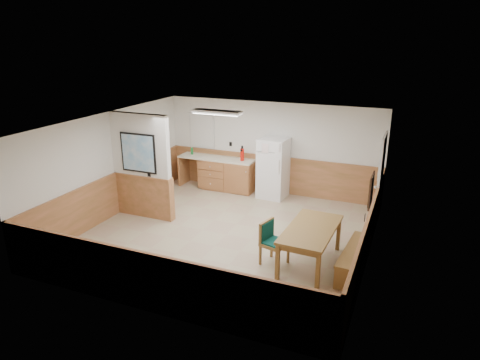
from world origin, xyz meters
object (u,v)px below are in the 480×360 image
at_px(dining_table, 311,233).
at_px(soap_bottle, 192,151).
at_px(dining_bench, 354,254).
at_px(fire_extinguisher, 242,154).
at_px(refrigerator, 273,168).
at_px(dining_chair, 271,239).

bearing_deg(dining_table, soap_bottle, 145.04).
height_order(dining_bench, fire_extinguisher, fire_extinguisher).
bearing_deg(refrigerator, dining_table, -56.93).
height_order(dining_chair, soap_bottle, soap_bottle).
bearing_deg(refrigerator, fire_extinguisher, -179.16).
height_order(refrigerator, dining_bench, refrigerator).
bearing_deg(fire_extinguisher, soap_bottle, 172.70).
xyz_separation_m(dining_bench, soap_bottle, (-5.10, 3.21, 0.66)).
relative_size(refrigerator, dining_table, 0.93).
bearing_deg(dining_table, dining_chair, -159.53).
distance_m(refrigerator, dining_bench, 4.09).
xyz_separation_m(dining_table, fire_extinguisher, (-2.71, 3.21, 0.43)).
relative_size(refrigerator, dining_bench, 1.02).
height_order(dining_bench, dining_chair, dining_chair).
relative_size(dining_table, fire_extinguisher, 4.19).
distance_m(refrigerator, soap_bottle, 2.50).
relative_size(fire_extinguisher, soap_bottle, 2.02).
bearing_deg(dining_table, dining_bench, 6.34).
distance_m(refrigerator, dining_chair, 3.59).
bearing_deg(refrigerator, dining_chair, -68.74).
xyz_separation_m(refrigerator, dining_bench, (2.61, -3.11, -0.47)).
relative_size(dining_table, dining_chair, 2.04).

